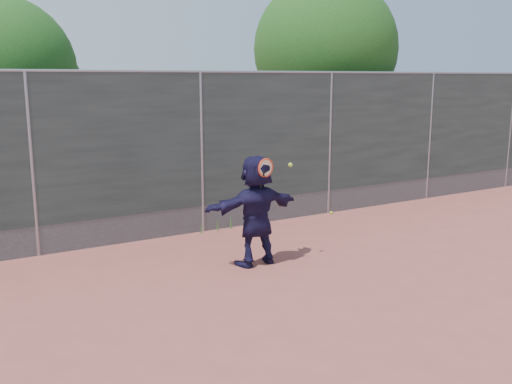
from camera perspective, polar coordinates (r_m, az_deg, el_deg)
ground at (r=8.12m, az=5.43°, el=-9.56°), size 80.00×80.00×0.00m
player at (r=8.86m, az=0.00°, el=-1.84°), size 1.63×0.56×1.74m
ball_ground at (r=12.39m, az=7.53°, el=-2.06°), size 0.07×0.07×0.07m
fence at (r=10.70m, az=-5.47°, el=4.28°), size 20.00×0.06×3.03m
swing_action at (r=8.62m, az=1.20°, el=2.35°), size 0.69×0.17×0.51m
tree_right at (r=15.01m, az=7.39°, el=13.57°), size 3.78×3.60×5.39m
tree_left at (r=12.78m, az=-23.55°, el=10.66°), size 3.15×3.00×4.53m
weed_clump at (r=10.99m, az=-3.68°, el=-3.19°), size 0.68×0.07×0.30m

